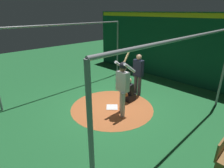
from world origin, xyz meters
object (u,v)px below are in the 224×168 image
(catcher, at_px, (129,92))
(umpire, at_px, (138,73))
(batter, at_px, (123,83))
(home_plate, at_px, (112,107))

(catcher, xyz_separation_m, umpire, (-0.72, -0.13, 0.61))
(batter, bearing_deg, umpire, -158.73)
(batter, bearing_deg, catcher, -151.02)
(catcher, bearing_deg, umpire, -170.00)
(home_plate, distance_m, umpire, 1.87)
(batter, height_order, catcher, batter)
(batter, bearing_deg, home_plate, -95.84)
(umpire, bearing_deg, batter, 21.27)
(batter, xyz_separation_m, catcher, (-0.93, -0.52, -0.77))
(home_plate, height_order, catcher, catcher)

